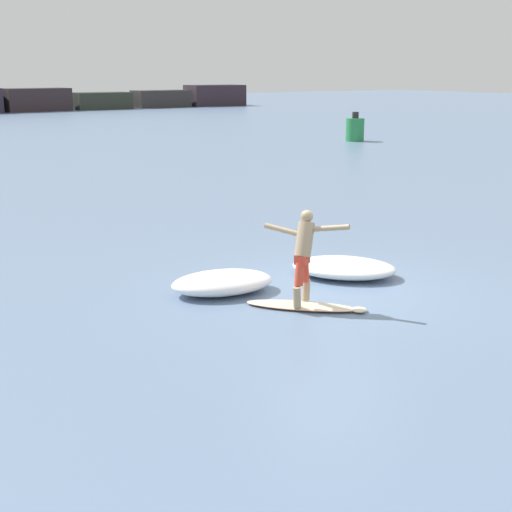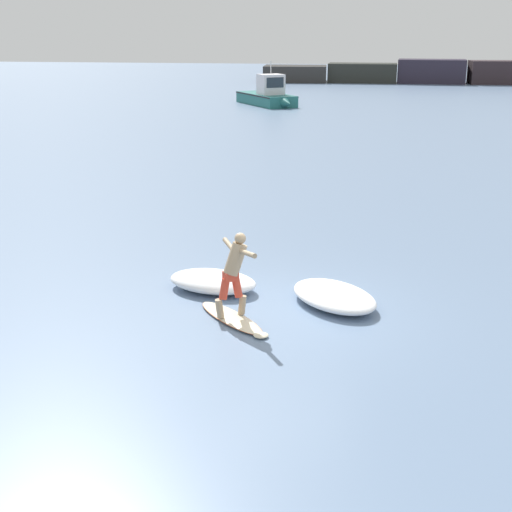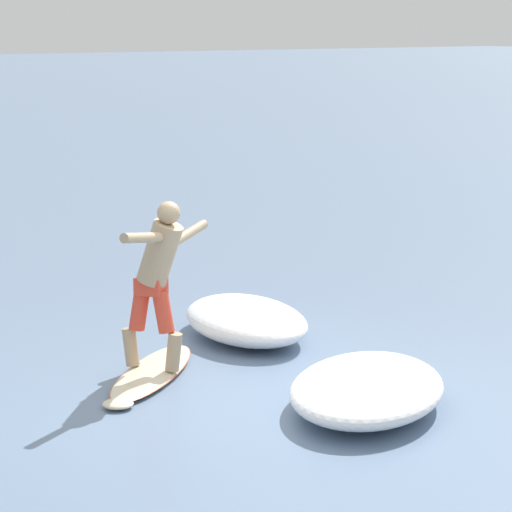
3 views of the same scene
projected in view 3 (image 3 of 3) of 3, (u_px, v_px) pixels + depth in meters
ground_plane at (258, 395)px, 10.75m from camera, size 200.00×200.00×0.00m
surfboard at (151, 373)px, 11.28m from camera, size 1.72×1.77×0.21m
surfer at (158, 272)px, 11.09m from camera, size 0.89×1.33×1.59m
wave_foam_at_tail at (246, 320)px, 12.64m from camera, size 2.09×1.54×0.39m
wave_foam_at_nose at (367, 388)px, 10.35m from camera, size 2.32×2.38×0.36m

